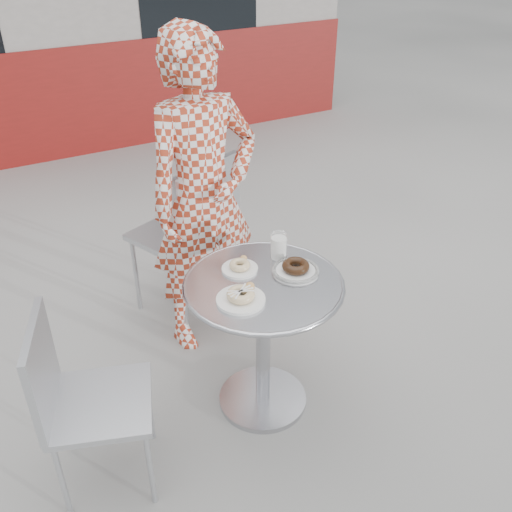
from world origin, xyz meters
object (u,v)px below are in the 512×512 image
chair_far (186,264)px  chair_left (104,433)px  milk_cup (279,247)px  bistro_table (263,314)px  plate_near (241,296)px  seated_person (204,199)px  plate_checker (296,269)px  plate_far (240,266)px

chair_far → chair_left: 1.21m
chair_left → milk_cup: 1.08m
bistro_table → milk_cup: 0.31m
plate_near → milk_cup: milk_cup is taller
seated_person → plate_near: seated_person is taller
bistro_table → chair_far: (-0.01, 0.88, -0.23)m
chair_left → plate_near: (0.63, -0.01, 0.47)m
bistro_table → chair_far: size_ratio=0.72×
seated_person → plate_checker: (0.15, -0.62, -0.11)m
plate_far → plate_near: bearing=-116.2°
chair_left → plate_near: bearing=-72.4°
plate_far → chair_left: bearing=-165.3°
chair_far → plate_far: size_ratio=6.07×
seated_person → milk_cup: 0.51m
bistro_table → milk_cup: (0.16, 0.14, 0.23)m
plate_near → chair_far: bearing=82.3°
chair_far → plate_near: chair_far is taller
chair_left → milk_cup: milk_cup is taller
bistro_table → seated_person: 0.69m
chair_left → plate_far: bearing=-56.3°
plate_near → milk_cup: bearing=35.0°
plate_near → seated_person: bearing=77.6°
bistro_table → plate_far: (-0.04, 0.14, 0.19)m
plate_checker → milk_cup: milk_cup is taller
chair_far → seated_person: bearing=72.6°
bistro_table → plate_far: size_ratio=4.40×
chair_far → seated_person: seated_person is taller
plate_near → milk_cup: size_ratio=1.64×
chair_left → chair_far: bearing=-20.0°
bistro_table → chair_far: bearing=90.9°
bistro_table → seated_person: seated_person is taller
plate_far → plate_near: 0.23m
plate_far → plate_checker: size_ratio=0.77×
plate_far → plate_checker: 0.24m
bistro_table → seated_person: (0.01, 0.62, 0.30)m
bistro_table → chair_left: 0.82m
chair_left → milk_cup: (0.93, 0.20, 0.51)m
chair_left → seated_person: bearing=-30.2°
plate_far → chair_far: bearing=87.9°
chair_left → plate_far: (0.73, 0.19, 0.47)m
seated_person → plate_far: size_ratio=10.33×
seated_person → plate_far: 0.50m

